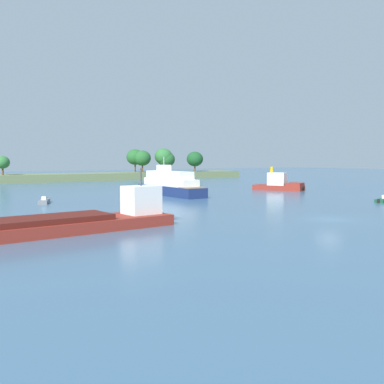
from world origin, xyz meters
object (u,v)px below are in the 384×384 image
(tugboat, at_px, (279,184))
(fishing_skiff, at_px, (384,200))
(white_riverboat, at_px, (170,185))
(cargo_barge, at_px, (9,228))
(small_motorboat, at_px, (44,201))

(tugboat, distance_m, fishing_skiff, 26.48)
(tugboat, xyz_separation_m, white_riverboat, (-25.05, 1.05, 0.66))
(fishing_skiff, relative_size, cargo_barge, 0.16)
(fishing_skiff, distance_m, cargo_barge, 53.70)
(fishing_skiff, height_order, white_riverboat, white_riverboat)
(tugboat, xyz_separation_m, fishing_skiff, (-3.07, -26.28, -0.95))
(small_motorboat, relative_size, white_riverboat, 0.28)
(tugboat, distance_m, white_riverboat, 25.08)
(small_motorboat, xyz_separation_m, white_riverboat, (22.51, 2.78, 1.58))
(tugboat, bearing_deg, cargo_barge, -152.60)
(white_riverboat, height_order, cargo_barge, white_riverboat)
(tugboat, height_order, white_riverboat, white_riverboat)
(tugboat, relative_size, small_motorboat, 2.16)
(tugboat, height_order, cargo_barge, cargo_barge)
(tugboat, relative_size, fishing_skiff, 2.09)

